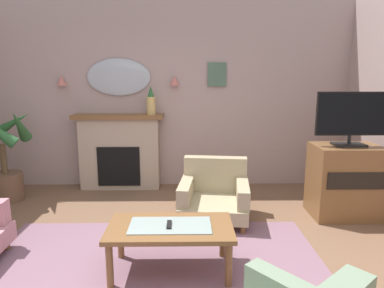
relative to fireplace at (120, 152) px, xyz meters
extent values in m
cube|color=#B29993|center=(0.72, 0.22, 0.85)|extent=(6.65, 0.10, 2.84)
cube|color=#7F5B6B|center=(0.72, -2.56, -0.56)|extent=(3.20, 2.40, 0.01)
cube|color=tan|center=(0.00, 0.01, -0.02)|extent=(1.20, 0.28, 1.10)
cube|color=black|center=(0.00, -0.09, -0.19)|extent=(0.64, 0.12, 0.60)
cube|color=brown|center=(0.00, -0.01, 0.56)|extent=(1.36, 0.36, 0.06)
cylinder|color=tan|center=(0.50, -0.03, 0.72)|extent=(0.13, 0.13, 0.26)
cone|color=#2D6633|center=(0.50, -0.03, 0.93)|extent=(0.10, 0.10, 0.16)
ellipsoid|color=#B2BCC6|center=(0.00, 0.14, 1.14)|extent=(0.96, 0.06, 0.56)
cone|color=#D17066|center=(-0.85, 0.09, 1.09)|extent=(0.14, 0.14, 0.14)
cone|color=#D17066|center=(0.85, 0.09, 1.09)|extent=(0.14, 0.14, 0.14)
cube|color=#4C6B56|center=(1.50, 0.15, 1.18)|extent=(0.28, 0.03, 0.36)
cube|color=brown|center=(0.89, -2.38, -0.15)|extent=(1.10, 0.60, 0.04)
cube|color=#8C9E99|center=(0.89, -2.38, -0.13)|extent=(0.72, 0.36, 0.01)
cylinder|color=brown|center=(0.40, -2.62, -0.37)|extent=(0.06, 0.06, 0.40)
cylinder|color=brown|center=(1.38, -2.62, -0.37)|extent=(0.06, 0.06, 0.40)
cylinder|color=brown|center=(0.40, -2.14, -0.37)|extent=(0.06, 0.06, 0.40)
cylinder|color=brown|center=(1.38, -2.14, -0.37)|extent=(0.06, 0.06, 0.40)
cube|color=black|center=(0.88, -2.39, -0.12)|extent=(0.04, 0.16, 0.02)
cylinder|color=brown|center=(-0.80, -1.96, -0.52)|extent=(0.07, 0.07, 0.10)
cube|color=tan|center=(1.36, -1.26, -0.39)|extent=(0.89, 0.89, 0.16)
cube|color=tan|center=(1.40, -0.92, -0.09)|extent=(0.81, 0.25, 0.45)
cube|color=tan|center=(1.02, -1.22, -0.20)|extent=(0.22, 0.73, 0.22)
cube|color=tan|center=(1.70, -1.30, -0.20)|extent=(0.22, 0.73, 0.22)
cylinder|color=brown|center=(0.98, -1.56, -0.52)|extent=(0.06, 0.06, 0.10)
cylinder|color=brown|center=(1.66, -1.64, -0.52)|extent=(0.06, 0.06, 0.10)
cylinder|color=brown|center=(1.06, -0.88, -0.52)|extent=(0.06, 0.06, 0.10)
cylinder|color=brown|center=(1.74, -0.97, -0.52)|extent=(0.06, 0.06, 0.10)
cube|color=brown|center=(2.99, -1.14, -0.12)|extent=(0.80, 0.56, 0.90)
cube|color=black|center=(2.99, -1.42, -0.03)|extent=(0.68, 0.02, 0.20)
cube|color=black|center=(2.99, -1.16, 0.34)|extent=(0.36, 0.24, 0.03)
cylinder|color=black|center=(2.99, -1.16, 0.41)|extent=(0.04, 0.04, 0.10)
cube|color=black|center=(2.99, -1.16, 0.72)|extent=(0.84, 0.04, 0.52)
cube|color=black|center=(2.99, -1.18, 0.72)|extent=(0.80, 0.01, 0.48)
cylinder|color=brown|center=(-1.51, -0.53, -0.38)|extent=(0.45, 0.45, 0.39)
cylinder|color=brown|center=(-1.51, -0.53, 0.03)|extent=(0.08, 0.08, 0.42)
cone|color=#2D6633|center=(-1.26, -0.49, 0.49)|extent=(0.27, 0.61, 0.53)
cone|color=#2D6633|center=(-1.47, -0.28, 0.49)|extent=(0.65, 0.27, 0.45)
camera|label=1|loc=(1.03, -5.21, 1.16)|focal=32.24mm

